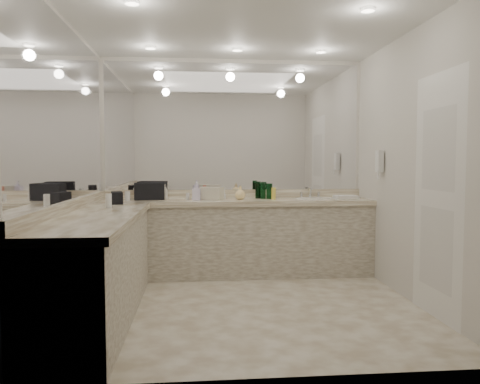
{
  "coord_description": "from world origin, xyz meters",
  "views": [
    {
      "loc": [
        -0.45,
        -4.3,
        1.34
      ],
      "look_at": [
        -0.02,
        0.4,
        1.04
      ],
      "focal_mm": 35.0,
      "sensor_mm": 36.0,
      "label": 1
    }
  ],
  "objects": [
    {
      "name": "backsplash_back",
      "position": [
        0.0,
        1.48,
        0.95
      ],
      "size": [
        3.2,
        0.04,
        0.1
      ],
      "primitive_type": "cube",
      "color": "#EDE2C8",
      "rests_on": "vanity_back_top"
    },
    {
      "name": "mirror_back",
      "position": [
        0.0,
        1.49,
        1.77
      ],
      "size": [
        3.12,
        0.01,
        1.55
      ],
      "primitive_type": "cube",
      "color": "white",
      "rests_on": "wall_back"
    },
    {
      "name": "wall_left",
      "position": [
        -1.6,
        0.0,
        1.3
      ],
      "size": [
        0.02,
        3.0,
        2.6
      ],
      "primitive_type": "cube",
      "color": "beige",
      "rests_on": "floor"
    },
    {
      "name": "black_bag_spill",
      "position": [
        -1.3,
        0.75,
        0.97
      ],
      "size": [
        0.16,
        0.26,
        0.13
      ],
      "primitive_type": "cube",
      "rotation": [
        0.0,
        0.0,
        0.22
      ],
      "color": "black",
      "rests_on": "vanity_left_top"
    },
    {
      "name": "green_bottle_0",
      "position": [
        0.34,
        1.26,
        1.0
      ],
      "size": [
        0.06,
        0.06,
        0.19
      ],
      "primitive_type": "cylinder",
      "color": "#0C461C",
      "rests_on": "vanity_back_top"
    },
    {
      "name": "cream_cosmetic_case",
      "position": [
        -0.28,
        1.18,
        0.97
      ],
      "size": [
        0.29,
        0.24,
        0.15
      ],
      "primitive_type": "cube",
      "rotation": [
        0.0,
        0.0,
        -0.41
      ],
      "color": "beige",
      "rests_on": "vanity_back_top"
    },
    {
      "name": "amenity_bottle_8",
      "position": [
        -0.45,
        1.15,
        0.93
      ],
      "size": [
        0.06,
        0.06,
        0.07
      ],
      "primitive_type": "cylinder",
      "color": "#E0B28C",
      "rests_on": "vanity_back_top"
    },
    {
      "name": "soap_bottle_a",
      "position": [
        -0.83,
        1.24,
        0.99
      ],
      "size": [
        0.08,
        0.08,
        0.18
      ],
      "primitive_type": "imported",
      "rotation": [
        0.0,
        0.0,
        -0.1
      ],
      "color": "beige",
      "rests_on": "vanity_back_top"
    },
    {
      "name": "soap_bottle_c",
      "position": [
        0.06,
        1.19,
        0.98
      ],
      "size": [
        0.15,
        0.15,
        0.16
      ],
      "primitive_type": "imported",
      "rotation": [
        0.0,
        0.0,
        -0.18
      ],
      "color": "#FFDE92",
      "rests_on": "vanity_back_top"
    },
    {
      "name": "vanity_back_top",
      "position": [
        0.0,
        1.19,
        0.87
      ],
      "size": [
        3.2,
        0.64,
        0.06
      ],
      "primitive_type": "cube",
      "color": "#EDE2C8",
      "rests_on": "vanity_back_base"
    },
    {
      "name": "vanity_back_base",
      "position": [
        0.0,
        1.2,
        0.42
      ],
      "size": [
        3.2,
        0.6,
        0.84
      ],
      "primitive_type": "cube",
      "color": "beige",
      "rests_on": "floor"
    },
    {
      "name": "amenity_bottle_4",
      "position": [
        -0.14,
        1.29,
        0.93
      ],
      "size": [
        0.06,
        0.06,
        0.06
      ],
      "primitive_type": "cylinder",
      "color": "white",
      "rests_on": "vanity_back_top"
    },
    {
      "name": "floor",
      "position": [
        0.0,
        0.0,
        0.0
      ],
      "size": [
        3.2,
        3.2,
        0.0
      ],
      "primitive_type": "plane",
      "color": "beige",
      "rests_on": "ground"
    },
    {
      "name": "backsplash_left",
      "position": [
        -1.58,
        0.0,
        0.95
      ],
      "size": [
        0.04,
        3.0,
        0.1
      ],
      "primitive_type": "cube",
      "color": "#EDE2C8",
      "rests_on": "vanity_left_top"
    },
    {
      "name": "amenity_bottle_3",
      "position": [
        -0.14,
        1.33,
        0.97
      ],
      "size": [
        0.04,
        0.04,
        0.13
      ],
      "primitive_type": "cylinder",
      "color": "white",
      "rests_on": "vanity_back_top"
    },
    {
      "name": "green_bottle_1",
      "position": [
        0.41,
        1.25,
        0.99
      ],
      "size": [
        0.07,
        0.07,
        0.19
      ],
      "primitive_type": "cylinder",
      "color": "#0C461C",
      "rests_on": "vanity_back_top"
    },
    {
      "name": "amenity_bottle_0",
      "position": [
        -0.56,
        1.18,
        0.94
      ],
      "size": [
        0.04,
        0.04,
        0.08
      ],
      "primitive_type": "cylinder",
      "color": "white",
      "rests_on": "vanity_back_top"
    },
    {
      "name": "wall_right",
      "position": [
        1.6,
        0.0,
        1.3
      ],
      "size": [
        0.02,
        3.0,
        2.6
      ],
      "primitive_type": "cube",
      "color": "beige",
      "rests_on": "floor"
    },
    {
      "name": "amenity_bottle_2",
      "position": [
        -0.38,
        1.34,
        0.94
      ],
      "size": [
        0.06,
        0.06,
        0.08
      ],
      "primitive_type": "cylinder",
      "color": "white",
      "rests_on": "vanity_back_top"
    },
    {
      "name": "vanity_left_base",
      "position": [
        -1.3,
        -0.3,
        0.42
      ],
      "size": [
        0.6,
        2.4,
        0.84
      ],
      "primitive_type": "cube",
      "color": "beige",
      "rests_on": "floor"
    },
    {
      "name": "mirror_left",
      "position": [
        -1.59,
        0.0,
        1.77
      ],
      "size": [
        0.01,
        2.92,
        1.55
      ],
      "primitive_type": "cube",
      "color": "white",
      "rests_on": "wall_left"
    },
    {
      "name": "lotion_left",
      "position": [
        -1.3,
        0.28,
        0.97
      ],
      "size": [
        0.06,
        0.06,
        0.14
      ],
      "primitive_type": "cylinder",
      "color": "white",
      "rests_on": "vanity_left_top"
    },
    {
      "name": "amenity_bottle_7",
      "position": [
        -0.36,
        1.35,
        0.97
      ],
      "size": [
        0.04,
        0.04,
        0.15
      ],
      "primitive_type": "cylinder",
      "color": "#E57F66",
      "rests_on": "vanity_back_top"
    },
    {
      "name": "amenity_bottle_6",
      "position": [
        -1.25,
        1.14,
        0.95
      ],
      "size": [
        0.06,
        0.06,
        0.11
      ],
      "primitive_type": "cylinder",
      "color": "white",
      "rests_on": "vanity_back_top"
    },
    {
      "name": "wall_phone",
      "position": [
        1.56,
        0.7,
        1.35
      ],
      "size": [
        0.06,
        0.1,
        0.24
      ],
      "primitive_type": "cube",
      "color": "white",
      "rests_on": "wall_right"
    },
    {
      "name": "green_bottle_3",
      "position": [
        0.29,
        1.34,
        1.0
      ],
      "size": [
        0.06,
        0.06,
        0.21
      ],
      "primitive_type": "cylinder",
      "color": "#0C461C",
      "rests_on": "vanity_back_top"
    },
    {
      "name": "wall_back",
      "position": [
        0.0,
        1.5,
        1.3
      ],
      "size": [
        3.2,
        0.02,
        2.6
      ],
      "primitive_type": "cube",
      "color": "beige",
      "rests_on": "floor"
    },
    {
      "name": "soap_bottle_b",
      "position": [
        -0.46,
        1.12,
        1.0
      ],
      "size": [
        0.1,
        0.11,
        0.2
      ],
      "primitive_type": "imported",
      "rotation": [
        0.0,
        0.0,
        -0.13
      ],
      "color": "white",
      "rests_on": "vanity_back_top"
    },
    {
      "name": "sink",
      "position": [
        0.95,
        1.2,
        0.9
      ],
      "size": [
        0.44,
        0.44,
        0.03
      ],
      "primitive_type": "cylinder",
      "color": "white",
      "rests_on": "vanity_back_top"
    },
    {
      "name": "green_bottle_2",
      "position": [
        0.3,
        1.34,
        0.99
      ],
      "size": [
        0.06,
        0.06,
        0.18
      ],
      "primitive_type": "cylinder",
      "color": "#0C461C",
      "rests_on": "vanity_back_top"
    },
    {
      "name": "vanity_left_top",
      "position": [
        -1.29,
        -0.3,
        0.87
      ],
      "size": [
        0.64,
        2.42,
        0.06
      ],
      "primitive_type": "cube",
      "color": "#EDE2C8",
      "rests_on": "vanity_left_base"
    },
    {
      "name": "door",
      "position": [
        1.59,
        -0.5,
        1.05
      ],
      "size": [
        0.02,
        0.82,
        2.1
      ],
      "primitive_type": "cube",
      "color": "white",
      "rests_on": "wall_right"
    },
    {
      "name": "ceiling",
      "position": [
        0.0,
        0.0,
        2.6
      ],
      "size": [
        3.2,
        3.2,
        0.0
      ],
      "primitive_type": "plane",
      "color": "white",
      "rests_on": "floor"
    },
    {
      "name": "black_toiletry_bag",
      "position": [
        -1.01,
        1.26,
        1.0
      ],
      "size": [
        0.37,
        0.26,
        0.2
      ],
      "primitive_type": "cube",
      "rotation": [
        0.0,
        0.0,
        0.15
      ],
      "color": "black",
      "rests_on": "vanity_back_top"
    },
    {
      "name": "faucet",
      "position": [
        0.95,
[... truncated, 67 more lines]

